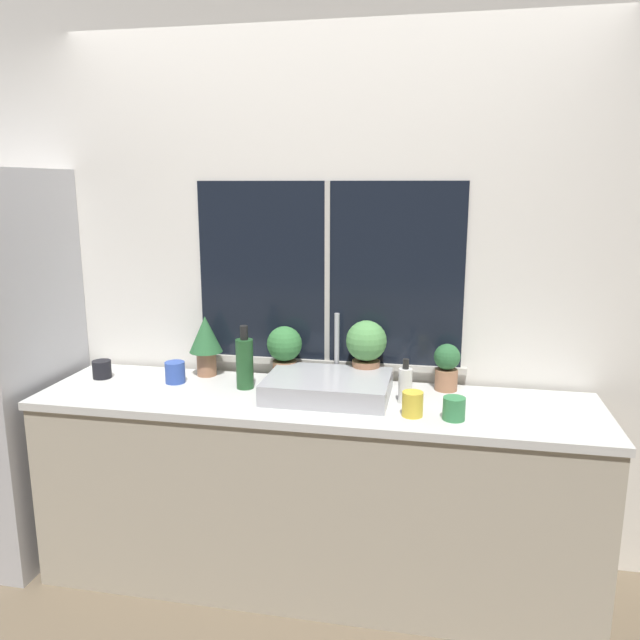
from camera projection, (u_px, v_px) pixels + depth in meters
ground_plane at (300, 619)px, 2.63m from camera, size 14.00×14.00×0.00m
wall_back at (329, 280)px, 2.97m from camera, size 8.00×0.09×2.70m
wall_left at (18, 252)px, 4.22m from camera, size 0.06×7.00×2.70m
counter at (314, 490)px, 2.82m from camera, size 2.46×0.61×0.88m
sink at (328, 386)px, 2.74m from camera, size 0.54×0.45×0.33m
potted_plant_far_left at (206, 340)px, 3.01m from camera, size 0.16×0.16×0.29m
potted_plant_center_left at (284, 349)px, 2.94m from camera, size 0.17×0.17×0.26m
potted_plant_center_right at (366, 348)px, 2.86m from camera, size 0.19×0.19×0.31m
potted_plant_far_right at (447, 366)px, 2.81m from camera, size 0.12×0.12×0.21m
soap_bottle at (405, 385)px, 2.64m from camera, size 0.06×0.06×0.19m
bottle_tall at (245, 362)px, 2.83m from camera, size 0.08×0.08×0.29m
mug_green at (454, 409)px, 2.46m from camera, size 0.09×0.09×0.09m
mug_black at (102, 369)px, 3.00m from camera, size 0.09×0.09×0.09m
mug_blue at (175, 372)px, 2.92m from camera, size 0.09×0.09×0.10m
mug_yellow at (413, 404)px, 2.50m from camera, size 0.08×0.08×0.10m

